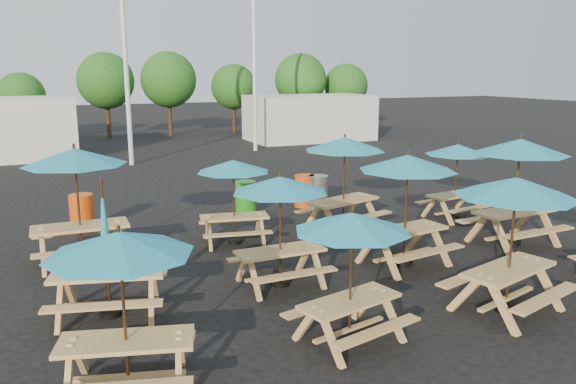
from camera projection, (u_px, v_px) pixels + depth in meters
name	position (u px, v px, depth m)	size (l,w,h in m)	color
ground	(314.00, 252.00, 12.74)	(120.00, 120.00, 0.00)	black
picnic_unit_0	(120.00, 254.00, 6.84)	(2.26, 2.26, 2.16)	tan
picnic_unit_1	(107.00, 261.00, 9.25)	(2.18, 2.01, 2.35)	tan
picnic_unit_2	(75.00, 164.00, 11.58)	(2.14, 2.14, 2.50)	tan
picnic_unit_3	(352.00, 230.00, 8.18)	(2.09, 2.09, 2.05)	tan
picnic_unit_4	(280.00, 191.00, 10.40)	(1.87, 1.87, 2.15)	tan
picnic_unit_5	(233.00, 171.00, 13.03)	(2.00, 2.00, 2.03)	tan
picnic_unit_6	(516.00, 196.00, 9.20)	(2.46, 2.46, 2.36)	tan
picnic_unit_7	(407.00, 170.00, 11.48)	(2.31, 2.31, 2.38)	tan
picnic_unit_8	(345.00, 150.00, 14.09)	(2.54, 2.54, 2.42)	tan
picnic_unit_10	(520.00, 153.00, 12.83)	(2.28, 2.28, 2.54)	tan
picnic_unit_11	(458.00, 154.00, 15.30)	(1.99, 1.99, 2.09)	tan
waste_bin_0	(82.00, 213.00, 14.30)	(0.60, 0.60, 0.96)	#DC4A0C
waste_bin_1	(246.00, 198.00, 15.97)	(0.60, 0.60, 0.96)	#1F8818
waste_bin_2	(304.00, 191.00, 16.92)	(0.60, 0.60, 0.96)	#DC4A0C
waste_bin_3	(318.00, 191.00, 16.83)	(0.60, 0.60, 0.96)	gray
mast_0	(123.00, 22.00, 23.22)	(0.20, 0.20, 12.00)	silver
mast_1	(254.00, 29.00, 27.55)	(0.20, 0.20, 12.00)	silver
event_tent_1	(309.00, 118.00, 33.00)	(7.00, 4.00, 2.60)	silver
tree_2	(21.00, 96.00, 30.87)	(2.59, 2.59, 3.93)	#382314
tree_3	(106.00, 81.00, 33.47)	(3.36, 3.36, 5.09)	#382314
tree_4	(168.00, 80.00, 34.47)	(3.41, 3.41, 5.17)	#382314
tree_5	(234.00, 87.00, 36.64)	(2.94, 2.94, 4.45)	#382314
tree_6	(301.00, 80.00, 36.51)	(3.38, 3.38, 5.13)	#382314
tree_7	(346.00, 86.00, 37.96)	(2.95, 2.95, 4.48)	#382314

